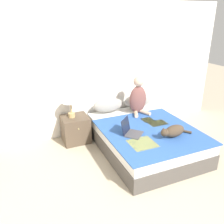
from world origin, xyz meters
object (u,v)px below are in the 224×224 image
object	(u,v)px
pillow_near	(108,105)
person_sitting	(138,97)
nightstand	(76,129)
laptop_open	(131,131)
table_lamp	(71,99)
bed	(144,138)
pillow_far	(138,101)
cat_tabby	(173,131)

from	to	relation	value
pillow_near	person_sitting	world-z (taller)	person_sitting
person_sitting	nightstand	bearing A→B (deg)	172.01
laptop_open	table_lamp	world-z (taller)	table_lamp
laptop_open	table_lamp	distance (m)	1.28
bed	pillow_near	size ratio (longest dim) A/B	3.24
pillow_far	pillow_near	bearing A→B (deg)	180.00
pillow_far	nightstand	bearing A→B (deg)	-176.15
laptop_open	pillow_near	bearing A→B (deg)	45.44
bed	cat_tabby	bearing A→B (deg)	-66.69
pillow_near	nightstand	xyz separation A→B (m)	(-0.72, -0.09, -0.35)
pillow_near	table_lamp	bearing A→B (deg)	-174.96
cat_tabby	table_lamp	size ratio (longest dim) A/B	1.31
pillow_far	laptop_open	size ratio (longest dim) A/B	1.49
bed	pillow_far	distance (m)	1.02
laptop_open	nightstand	xyz separation A→B (m)	(-0.69, 0.95, -0.26)
nightstand	bed	bearing A→B (deg)	-36.74
bed	nightstand	size ratio (longest dim) A/B	4.02
pillow_near	pillow_far	xyz separation A→B (m)	(0.68, 0.00, 0.00)
bed	pillow_near	distance (m)	1.02
bed	pillow_far	world-z (taller)	pillow_far
cat_tabby	laptop_open	xyz separation A→B (m)	(-0.58, 0.34, -0.04)
pillow_near	bed	bearing A→B (deg)	-69.05
pillow_far	nightstand	size ratio (longest dim) A/B	1.24
person_sitting	cat_tabby	size ratio (longest dim) A/B	1.22
person_sitting	laptop_open	xyz separation A→B (m)	(-0.55, -0.78, -0.27)
bed	person_sitting	distance (m)	0.85
laptop_open	nightstand	bearing A→B (deg)	82.94
pillow_far	table_lamp	bearing A→B (deg)	-177.31
person_sitting	table_lamp	distance (m)	1.31
bed	laptop_open	bearing A→B (deg)	-155.96
bed	table_lamp	bearing A→B (deg)	143.64
bed	cat_tabby	size ratio (longest dim) A/B	3.35
pillow_far	person_sitting	world-z (taller)	person_sitting
cat_tabby	nightstand	world-z (taller)	cat_tabby
pillow_far	person_sitting	bearing A→B (deg)	-119.22
bed	nightstand	bearing A→B (deg)	143.26
pillow_near	table_lamp	distance (m)	0.81
pillow_near	person_sitting	xyz separation A→B (m)	(0.53, -0.27, 0.18)
bed	cat_tabby	xyz separation A→B (m)	(0.22, -0.51, 0.33)
bed	laptop_open	world-z (taller)	laptop_open
cat_tabby	laptop_open	bearing A→B (deg)	-39.06
laptop_open	nightstand	world-z (taller)	laptop_open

